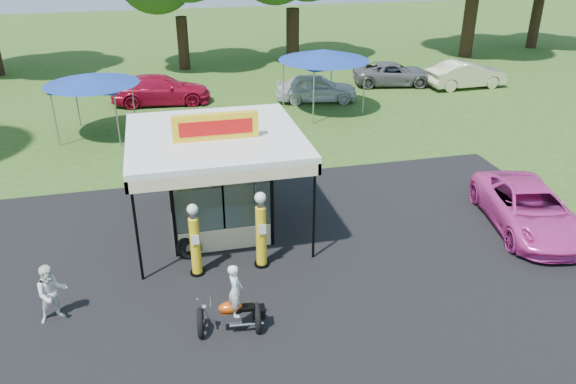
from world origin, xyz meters
name	(u,v)px	position (x,y,z in m)	size (l,w,h in m)	color
ground	(318,308)	(0.00, 0.00, 0.00)	(120.00, 120.00, 0.00)	#295119
asphalt_apron	(299,268)	(0.00, 2.00, 0.02)	(20.00, 14.00, 0.04)	black
gas_station_kiosk	(217,180)	(-2.00, 4.99, 1.78)	(5.40, 5.40, 4.18)	white
gas_pump_left	(195,242)	(-2.99, 2.38, 1.11)	(0.43, 0.43, 2.31)	black
gas_pump_right	(261,232)	(-1.07, 2.39, 1.18)	(0.46, 0.46, 2.46)	black
motorcycle	(233,305)	(-2.31, -0.37, 0.78)	(1.74, 0.95, 2.02)	black
spare_tires	(189,248)	(-3.14, 3.38, 0.34)	(0.86, 0.64, 0.69)	black
kiosk_car	(212,188)	(-2.00, 7.20, 0.48)	(1.13, 2.82, 0.96)	yellow
pink_sedan	(529,208)	(8.05, 2.61, 0.74)	(2.44, 5.30, 1.47)	#E03CA2
spectator_west	(52,293)	(-6.74, 1.18, 0.81)	(0.79, 0.61, 1.62)	white
bg_car_b	(161,90)	(-3.35, 20.29, 0.80)	(2.25, 5.53, 1.61)	#AA0D2C
bg_car_c	(316,88)	(5.34, 18.66, 0.79)	(1.86, 4.62, 1.57)	silver
bg_car_d	(394,74)	(11.12, 21.03, 0.71)	(2.35, 5.09, 1.41)	#5D5D60
bg_car_e	(466,75)	(15.25, 19.37, 0.82)	(1.73, 4.95, 1.63)	beige
tent_west	(91,79)	(-6.50, 15.54, 2.76)	(4.36, 4.36, 3.05)	gray
tent_east	(324,55)	(5.14, 16.76, 3.04)	(4.80, 4.80, 3.36)	gray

